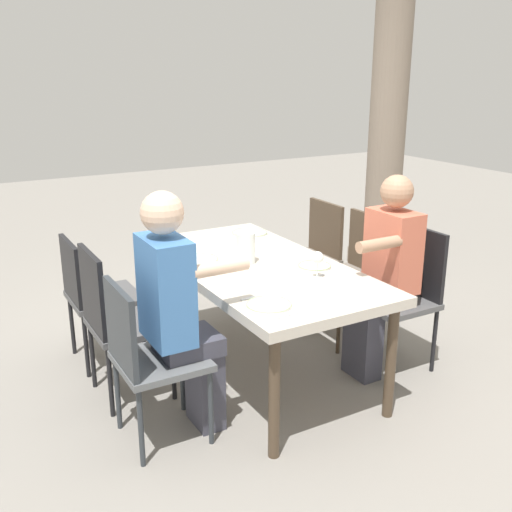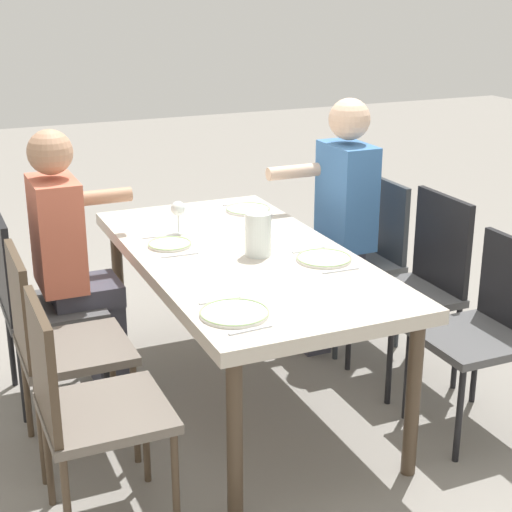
{
  "view_description": "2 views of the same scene",
  "coord_description": "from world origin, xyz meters",
  "px_view_note": "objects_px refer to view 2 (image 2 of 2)",
  "views": [
    {
      "loc": [
        3.06,
        -1.75,
        1.91
      ],
      "look_at": [
        0.14,
        -0.09,
        0.84
      ],
      "focal_mm": 41.82,
      "sensor_mm": 36.0,
      "label": 1
    },
    {
      "loc": [
        -3.16,
        1.31,
        1.92
      ],
      "look_at": [
        -0.12,
        -0.01,
        0.76
      ],
      "focal_mm": 56.23,
      "sensor_mm": 36.0,
      "label": 2
    }
  ],
  "objects_px": {
    "chair_mid_south": "(420,278)",
    "chair_east_south": "(365,250)",
    "plate_2": "(170,244)",
    "dining_table": "(243,266)",
    "diner_man_white": "(73,257)",
    "wine_glass_2": "(178,210)",
    "diner_woman_green": "(335,217)",
    "water_pitcher": "(258,236)",
    "chair_mid_north": "(54,339)",
    "chair_east_north": "(34,296)",
    "chair_west_south": "(488,323)",
    "plate_3": "(248,209)",
    "chair_west_north": "(82,401)",
    "plate_0": "(234,313)",
    "plate_1": "(324,258)"
  },
  "relations": [
    {
      "from": "diner_woman_green",
      "to": "plate_3",
      "type": "bearing_deg",
      "value": 58.63
    },
    {
      "from": "chair_west_south",
      "to": "plate_1",
      "type": "height_order",
      "value": "chair_west_south"
    },
    {
      "from": "chair_west_north",
      "to": "diner_man_white",
      "type": "xyz_separation_m",
      "value": [
        1.05,
        -0.19,
        0.17
      ]
    },
    {
      "from": "chair_mid_north",
      "to": "water_pitcher",
      "type": "bearing_deg",
      "value": -85.37
    },
    {
      "from": "plate_2",
      "to": "water_pitcher",
      "type": "bearing_deg",
      "value": -131.12
    },
    {
      "from": "diner_man_white",
      "to": "chair_east_south",
      "type": "bearing_deg",
      "value": -90.11
    },
    {
      "from": "chair_mid_north",
      "to": "plate_2",
      "type": "distance_m",
      "value": 0.74
    },
    {
      "from": "dining_table",
      "to": "plate_2",
      "type": "bearing_deg",
      "value": 49.3
    },
    {
      "from": "diner_man_white",
      "to": "plate_3",
      "type": "distance_m",
      "value": 1.02
    },
    {
      "from": "dining_table",
      "to": "chair_mid_south",
      "type": "distance_m",
      "value": 0.91
    },
    {
      "from": "diner_man_white",
      "to": "chair_mid_north",
      "type": "bearing_deg",
      "value": 159.8
    },
    {
      "from": "water_pitcher",
      "to": "chair_mid_south",
      "type": "bearing_deg",
      "value": -95.21
    },
    {
      "from": "dining_table",
      "to": "plate_0",
      "type": "bearing_deg",
      "value": 154.94
    },
    {
      "from": "chair_east_north",
      "to": "diner_man_white",
      "type": "xyz_separation_m",
      "value": [
        0.0,
        -0.19,
        0.16
      ]
    },
    {
      "from": "chair_west_north",
      "to": "plate_0",
      "type": "distance_m",
      "value": 0.63
    },
    {
      "from": "chair_west_south",
      "to": "plate_3",
      "type": "xyz_separation_m",
      "value": [
        1.29,
        0.58,
        0.24
      ]
    },
    {
      "from": "diner_woman_green",
      "to": "wine_glass_2",
      "type": "distance_m",
      "value": 0.87
    },
    {
      "from": "diner_woman_green",
      "to": "water_pitcher",
      "type": "bearing_deg",
      "value": 124.63
    },
    {
      "from": "chair_west_south",
      "to": "water_pitcher",
      "type": "xyz_separation_m",
      "value": [
        0.6,
        0.82,
        0.32
      ]
    },
    {
      "from": "chair_west_south",
      "to": "chair_east_south",
      "type": "xyz_separation_m",
      "value": [
        1.04,
        -0.0,
        0.01
      ]
    },
    {
      "from": "dining_table",
      "to": "chair_east_south",
      "type": "xyz_separation_m",
      "value": [
        0.39,
        -0.88,
        -0.16
      ]
    },
    {
      "from": "diner_man_white",
      "to": "wine_glass_2",
      "type": "bearing_deg",
      "value": -89.04
    },
    {
      "from": "wine_glass_2",
      "to": "plate_2",
      "type": "bearing_deg",
      "value": 149.26
    },
    {
      "from": "chair_east_south",
      "to": "diner_woman_green",
      "type": "bearing_deg",
      "value": 89.13
    },
    {
      "from": "diner_woman_green",
      "to": "water_pitcher",
      "type": "distance_m",
      "value": 0.79
    },
    {
      "from": "dining_table",
      "to": "chair_west_north",
      "type": "height_order",
      "value": "chair_west_north"
    },
    {
      "from": "chair_mid_north",
      "to": "diner_man_white",
      "type": "distance_m",
      "value": 0.57
    },
    {
      "from": "chair_mid_north",
      "to": "plate_0",
      "type": "xyz_separation_m",
      "value": [
        -0.51,
        -0.58,
        0.21
      ]
    },
    {
      "from": "plate_0",
      "to": "plate_1",
      "type": "relative_size",
      "value": 1.07
    },
    {
      "from": "chair_east_south",
      "to": "diner_woman_green",
      "type": "height_order",
      "value": "diner_woman_green"
    },
    {
      "from": "diner_woman_green",
      "to": "plate_2",
      "type": "distance_m",
      "value": 0.98
    },
    {
      "from": "water_pitcher",
      "to": "chair_west_north",
      "type": "bearing_deg",
      "value": 122.8
    },
    {
      "from": "chair_west_north",
      "to": "chair_mid_south",
      "type": "xyz_separation_m",
      "value": [
        0.53,
        -1.77,
        0.01
      ]
    },
    {
      "from": "plate_3",
      "to": "dining_table",
      "type": "bearing_deg",
      "value": 155.05
    },
    {
      "from": "plate_2",
      "to": "chair_mid_south",
      "type": "bearing_deg",
      "value": -107.26
    },
    {
      "from": "dining_table",
      "to": "chair_mid_north",
      "type": "height_order",
      "value": "chair_mid_north"
    },
    {
      "from": "diner_woman_green",
      "to": "plate_0",
      "type": "distance_m",
      "value": 1.43
    },
    {
      "from": "chair_mid_north",
      "to": "chair_mid_south",
      "type": "xyz_separation_m",
      "value": [
        -0.0,
        -1.77,
        -0.0
      ]
    },
    {
      "from": "chair_west_south",
      "to": "diner_woman_green",
      "type": "xyz_separation_m",
      "value": [
        1.05,
        0.18,
        0.22
      ]
    },
    {
      "from": "chair_east_north",
      "to": "plate_3",
      "type": "xyz_separation_m",
      "value": [
        0.25,
        -1.18,
        0.22
      ]
    },
    {
      "from": "chair_west_north",
      "to": "chair_west_south",
      "type": "relative_size",
      "value": 1.04
    },
    {
      "from": "chair_mid_south",
      "to": "plate_3",
      "type": "xyz_separation_m",
      "value": [
        0.76,
        0.59,
        0.22
      ]
    },
    {
      "from": "plate_3",
      "to": "wine_glass_2",
      "type": "bearing_deg",
      "value": 116.79
    },
    {
      "from": "diner_woman_green",
      "to": "plate_1",
      "type": "relative_size",
      "value": 5.53
    },
    {
      "from": "chair_mid_south",
      "to": "chair_east_south",
      "type": "relative_size",
      "value": 1.05
    },
    {
      "from": "chair_east_north",
      "to": "plate_2",
      "type": "height_order",
      "value": "chair_east_north"
    },
    {
      "from": "chair_west_north",
      "to": "chair_mid_north",
      "type": "height_order",
      "value": "chair_mid_north"
    },
    {
      "from": "chair_mid_south",
      "to": "plate_3",
      "type": "height_order",
      "value": "chair_mid_south"
    },
    {
      "from": "dining_table",
      "to": "chair_east_north",
      "type": "height_order",
      "value": "chair_east_north"
    },
    {
      "from": "chair_east_north",
      "to": "diner_man_white",
      "type": "height_order",
      "value": "diner_man_white"
    }
  ]
}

